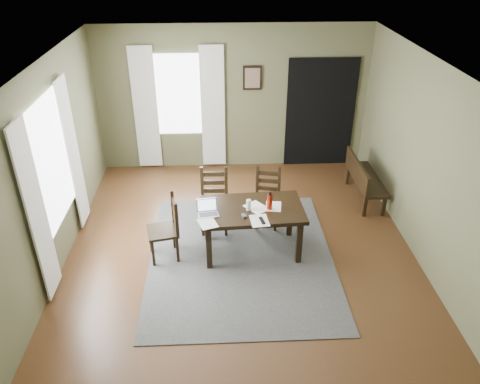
{
  "coord_description": "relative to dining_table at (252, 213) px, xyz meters",
  "views": [
    {
      "loc": [
        -0.27,
        -5.38,
        4.14
      ],
      "look_at": [
        0.0,
        0.3,
        0.9
      ],
      "focal_mm": 35.0,
      "sensor_mm": 36.0,
      "label": 1
    }
  ],
  "objects": [
    {
      "name": "bench",
      "position": [
        2.0,
        1.4,
        -0.21
      ],
      "size": [
        0.41,
        1.28,
        0.72
      ],
      "rotation": [
        0.0,
        0.0,
        1.57
      ],
      "color": "black",
      "rests_on": "ground"
    },
    {
      "name": "paper_a",
      "position": [
        -0.61,
        -0.35,
        0.09
      ],
      "size": [
        0.3,
        0.35,
        0.0
      ],
      "primitive_type": "cube",
      "rotation": [
        0.0,
        0.0,
        0.34
      ],
      "color": "white",
      "rests_on": "dining_table"
    },
    {
      "name": "curtain_left_near",
      "position": [
        -2.6,
        -0.76,
        0.56
      ],
      "size": [
        0.03,
        0.48,
        2.3
      ],
      "color": "silver",
      "rests_on": "ground"
    },
    {
      "name": "chair_end",
      "position": [
        -1.2,
        -0.08,
        -0.17
      ],
      "size": [
        0.5,
        0.5,
        0.96
      ],
      "rotation": [
        0.0,
        0.0,
        -1.35
      ],
      "color": "black",
      "rests_on": "rug"
    },
    {
      "name": "tv_remote",
      "position": [
        0.11,
        -0.34,
        0.1
      ],
      "size": [
        0.08,
        0.18,
        0.02
      ],
      "primitive_type": "cube",
      "rotation": [
        0.0,
        0.0,
        0.2
      ],
      "color": "black",
      "rests_on": "dining_table"
    },
    {
      "name": "curtain_back_left",
      "position": [
        -1.78,
        2.8,
        0.56
      ],
      "size": [
        0.44,
        0.03,
        2.3
      ],
      "color": "silver",
      "rests_on": "ground"
    },
    {
      "name": "room_shell",
      "position": [
        -0.16,
        -0.14,
        1.16
      ],
      "size": [
        5.02,
        6.02,
        2.71
      ],
      "color": "brown",
      "rests_on": "ground"
    },
    {
      "name": "paper_d",
      "position": [
        0.31,
        0.02,
        0.09
      ],
      "size": [
        0.25,
        0.3,
        0.0
      ],
      "primitive_type": "cube",
      "rotation": [
        0.0,
        0.0,
        -0.15
      ],
      "color": "white",
      "rests_on": "dining_table"
    },
    {
      "name": "doorway_back",
      "position": [
        1.49,
        2.83,
        0.41
      ],
      "size": [
        1.3,
        0.03,
        2.1
      ],
      "color": "black",
      "rests_on": "ground"
    },
    {
      "name": "rug",
      "position": [
        -0.16,
        -0.14,
        -0.64
      ],
      "size": [
        2.6,
        3.2,
        0.01
      ],
      "color": "#414141",
      "rests_on": "ground"
    },
    {
      "name": "water_bottle",
      "position": [
        0.24,
        -0.04,
        0.21
      ],
      "size": [
        0.08,
        0.08,
        0.26
      ],
      "rotation": [
        0.0,
        0.0,
        -0.03
      ],
      "color": "#AB220D",
      "rests_on": "dining_table"
    },
    {
      "name": "ground",
      "position": [
        -0.16,
        -0.14,
        -0.65
      ],
      "size": [
        5.0,
        6.0,
        0.01
      ],
      "color": "#492C16"
    },
    {
      "name": "framed_picture",
      "position": [
        0.19,
        2.82,
        1.11
      ],
      "size": [
        0.34,
        0.03,
        0.44
      ],
      "color": "black",
      "rests_on": "ground"
    },
    {
      "name": "laptop",
      "position": [
        -0.61,
        -0.11,
        0.14
      ],
      "size": [
        0.31,
        0.26,
        0.19
      ],
      "rotation": [
        0.0,
        0.0,
        0.16
      ],
      "color": "#B7B7BC",
      "rests_on": "dining_table"
    },
    {
      "name": "window_left",
      "position": [
        -2.63,
        0.06,
        0.81
      ],
      "size": [
        0.01,
        1.3,
        1.7
      ],
      "color": "white",
      "rests_on": "ground"
    },
    {
      "name": "dining_table",
      "position": [
        0.0,
        0.0,
        0.0
      ],
      "size": [
        1.48,
        0.94,
        0.72
      ],
      "rotation": [
        0.0,
        0.0,
        0.06
      ],
      "color": "black",
      "rests_on": "rug"
    },
    {
      "name": "paper_b",
      "position": [
        0.08,
        -0.33,
        0.09
      ],
      "size": [
        0.27,
        0.33,
        0.0
      ],
      "primitive_type": "cube",
      "rotation": [
        0.0,
        0.0,
        0.11
      ],
      "color": "white",
      "rests_on": "dining_table"
    },
    {
      "name": "computer_mouse",
      "position": [
        -0.12,
        -0.22,
        0.1
      ],
      "size": [
        0.07,
        0.1,
        0.03
      ],
      "primitive_type": "cube",
      "rotation": [
        0.0,
        0.0,
        0.31
      ],
      "color": "#3F3F42",
      "rests_on": "dining_table"
    },
    {
      "name": "curtain_left_far",
      "position": [
        -2.6,
        0.88,
        0.56
      ],
      "size": [
        0.03,
        0.48,
        2.3
      ],
      "color": "silver",
      "rests_on": "ground"
    },
    {
      "name": "chair_back_right",
      "position": [
        0.29,
        0.73,
        -0.19
      ],
      "size": [
        0.48,
        0.48,
        0.92
      ],
      "rotation": [
        0.0,
        0.0,
        -0.21
      ],
      "color": "black",
      "rests_on": "rug"
    },
    {
      "name": "window_back",
      "position": [
        -1.16,
        2.83,
        0.81
      ],
      "size": [
        1.0,
        0.01,
        1.5
      ],
      "color": "white",
      "rests_on": "ground"
    },
    {
      "name": "paper_c",
      "position": [
        0.07,
        0.01,
        0.09
      ],
      "size": [
        0.38,
        0.4,
        0.0
      ],
      "primitive_type": "cube",
      "rotation": [
        0.0,
        0.0,
        0.65
      ],
      "color": "white",
      "rests_on": "dining_table"
    },
    {
      "name": "chair_back_left",
      "position": [
        -0.53,
        0.63,
        -0.16
      ],
      "size": [
        0.44,
        0.44,
        0.99
      ],
      "rotation": [
        0.0,
        0.0,
        -0.03
      ],
      "color": "black",
      "rests_on": "rug"
    },
    {
      "name": "drinking_glass",
      "position": [
        -0.05,
        -0.04,
        0.17
      ],
      "size": [
        0.07,
        0.07,
        0.15
      ],
      "primitive_type": "cylinder",
      "rotation": [
        0.0,
        0.0,
        0.03
      ],
      "color": "silver",
      "rests_on": "dining_table"
    },
    {
      "name": "curtain_back_right",
      "position": [
        -0.54,
        2.8,
        0.56
      ],
      "size": [
        0.44,
        0.03,
        2.3
      ],
      "color": "silver",
      "rests_on": "ground"
    }
  ]
}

